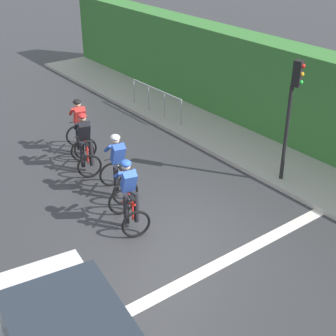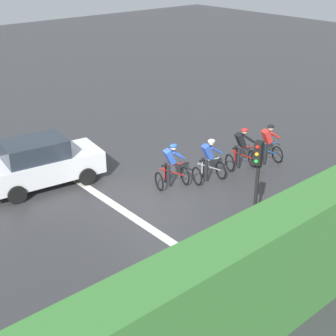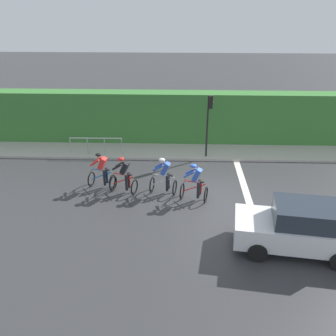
{
  "view_description": "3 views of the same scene",
  "coord_description": "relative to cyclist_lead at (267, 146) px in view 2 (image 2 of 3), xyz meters",
  "views": [
    {
      "loc": [
        -5.53,
        -7.25,
        6.57
      ],
      "look_at": [
        0.49,
        0.67,
        1.29
      ],
      "focal_mm": 52.95,
      "sensor_mm": 36.0,
      "label": 1
    },
    {
      "loc": [
        11.09,
        -9.2,
        7.99
      ],
      "look_at": [
        -0.51,
        0.74,
        0.79
      ],
      "focal_mm": 51.52,
      "sensor_mm": 36.0,
      "label": 2
    },
    {
      "loc": [
        -14.07,
        1.53,
        8.05
      ],
      "look_at": [
        0.61,
        2.03,
        0.96
      ],
      "focal_mm": 39.72,
      "sensor_mm": 36.0,
      "label": 3
    }
  ],
  "objects": [
    {
      "name": "car_white",
      "position": [
        -4.14,
        -7.44,
        0.08
      ],
      "size": [
        2.3,
        4.29,
        1.76
      ],
      "color": "silver",
      "rests_on": "ground"
    },
    {
      "name": "cyclist_lead",
      "position": [
        0.0,
        0.0,
        0.0
      ],
      "size": [
        0.92,
        1.21,
        1.66
      ],
      "color": "black",
      "rests_on": "ground"
    },
    {
      "name": "cyclist_mid",
      "position": [
        -0.43,
        -2.77,
        0.0
      ],
      "size": [
        0.9,
        1.2,
        1.66
      ],
      "color": "black",
      "rests_on": "ground"
    },
    {
      "name": "traffic_light_near_crossing",
      "position": [
        3.4,
        -4.87,
        1.43
      ],
      "size": [
        0.25,
        0.3,
        3.34
      ],
      "color": "black",
      "rests_on": "ground"
    },
    {
      "name": "ground_plane",
      "position": [
        -0.5,
        -4.95,
        -0.8
      ],
      "size": [
        80.0,
        80.0,
        0.0
      ],
      "primitive_type": "plane",
      "color": "#333335"
    },
    {
      "name": "cyclist_fourth",
      "position": [
        -0.98,
        -4.08,
        0.0
      ],
      "size": [
        0.93,
        1.22,
        1.66
      ],
      "color": "black",
      "rests_on": "ground"
    },
    {
      "name": "cyclist_second",
      "position": [
        -0.41,
        -1.04,
        0.0
      ],
      "size": [
        0.98,
        1.24,
        1.66
      ],
      "color": "black",
      "rests_on": "ground"
    },
    {
      "name": "sidewalk_kerb",
      "position": [
        4.4,
        -2.95,
        -0.74
      ],
      "size": [
        2.8,
        24.12,
        0.12
      ],
      "primitive_type": "cube",
      "color": "#ADA89E",
      "rests_on": "ground"
    },
    {
      "name": "road_marking_stop_line",
      "position": [
        -0.5,
        -6.37,
        -0.79
      ],
      "size": [
        7.0,
        0.3,
        0.01
      ],
      "primitive_type": "cube",
      "color": "silver",
      "rests_on": "ground"
    }
  ]
}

